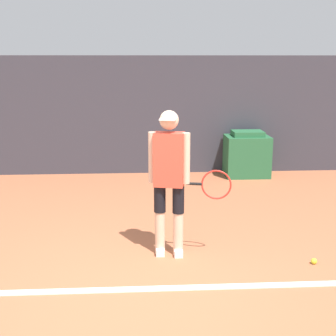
# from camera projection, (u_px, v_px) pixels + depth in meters

# --- Properties ---
(ground_plane) EXTENTS (24.00, 24.00, 0.00)m
(ground_plane) POSITION_uv_depth(u_px,v_px,m) (146.00, 296.00, 4.61)
(ground_plane) COLOR #B76642
(back_wall) EXTENTS (24.00, 0.10, 2.35)m
(back_wall) POSITION_uv_depth(u_px,v_px,m) (141.00, 115.00, 9.38)
(back_wall) COLOR #383842
(back_wall) RESTS_ON ground_plane
(court_baseline) EXTENTS (21.60, 0.10, 0.01)m
(court_baseline) POSITION_uv_depth(u_px,v_px,m) (146.00, 289.00, 4.75)
(court_baseline) COLOR white
(court_baseline) RESTS_ON ground_plane
(tennis_player) EXTENTS (0.94, 0.32, 1.72)m
(tennis_player) POSITION_uv_depth(u_px,v_px,m) (170.00, 176.00, 5.40)
(tennis_player) COLOR beige
(tennis_player) RESTS_ON ground_plane
(tennis_ball) EXTENTS (0.07, 0.07, 0.07)m
(tennis_ball) POSITION_uv_depth(u_px,v_px,m) (314.00, 261.00, 5.33)
(tennis_ball) COLOR #D1E533
(tennis_ball) RESTS_ON ground_plane
(covered_chair) EXTENTS (0.85, 0.63, 0.91)m
(covered_chair) POSITION_uv_depth(u_px,v_px,m) (247.00, 155.00, 9.27)
(covered_chair) COLOR #28663D
(covered_chair) RESTS_ON ground_plane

